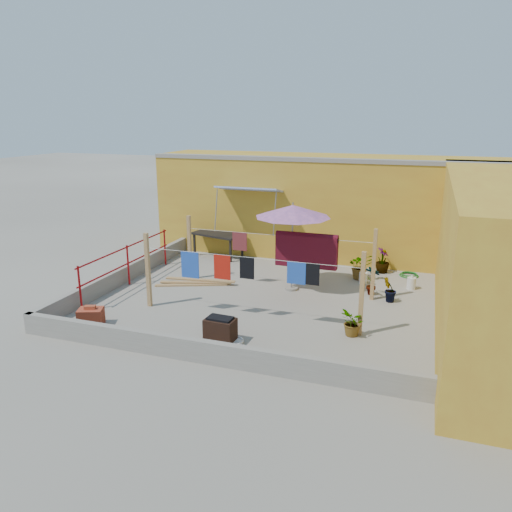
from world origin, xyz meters
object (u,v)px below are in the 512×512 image
at_px(patio_umbrella, 293,212).
at_px(outdoor_table, 218,235).
at_px(brick_stack, 91,317).
at_px(brazier, 220,330).
at_px(water_jug_b, 411,283).
at_px(plant_back_a, 361,266).
at_px(green_hose, 409,275).
at_px(water_jug_a, 363,278).
at_px(white_basin, 233,341).

distance_m(patio_umbrella, outdoor_table, 4.13).
xyz_separation_m(outdoor_table, brick_stack, (-0.43, -6.03, -0.50)).
bearing_deg(brazier, outdoor_table, 113.64).
relative_size(water_jug_b, plant_back_a, 0.48).
bearing_deg(outdoor_table, patio_umbrella, -37.14).
bearing_deg(green_hose, water_jug_a, -136.68).
xyz_separation_m(water_jug_b, plant_back_a, (-1.40, 0.42, 0.21)).
bearing_deg(outdoor_table, water_jug_b, -11.81).
xyz_separation_m(patio_umbrella, water_jug_a, (1.72, 1.11, -1.92)).
bearing_deg(water_jug_a, brick_stack, -137.59).
bearing_deg(outdoor_table, brazier, -66.36).
bearing_deg(plant_back_a, patio_umbrella, -136.63).
relative_size(brick_stack, brazier, 1.01).
bearing_deg(water_jug_a, white_basin, -113.34).
relative_size(water_jug_a, plant_back_a, 0.48).
relative_size(outdoor_table, water_jug_a, 4.99).
height_order(brick_stack, water_jug_b, brick_stack).
bearing_deg(outdoor_table, plant_back_a, -10.27).
xyz_separation_m(water_jug_b, green_hose, (-0.10, 1.13, -0.12)).
bearing_deg(white_basin, brick_stack, -176.84).
height_order(brick_stack, brazier, brazier).
distance_m(water_jug_b, green_hose, 1.14).
xyz_separation_m(outdoor_table, plant_back_a, (4.69, -0.85, -0.32)).
xyz_separation_m(brazier, plant_back_a, (2.11, 5.03, 0.11)).
bearing_deg(brick_stack, green_hose, 42.57).
relative_size(patio_umbrella, outdoor_table, 1.30).
bearing_deg(patio_umbrella, outdoor_table, 142.86).
xyz_separation_m(white_basin, green_hose, (3.15, 5.71, -0.00)).
bearing_deg(brazier, patio_umbrella, 81.55).
relative_size(brick_stack, water_jug_a, 1.73).
height_order(patio_umbrella, water_jug_b, patio_umbrella).
height_order(white_basin, water_jug_a, water_jug_a).
xyz_separation_m(brick_stack, plant_back_a, (5.11, 5.18, 0.18)).
bearing_deg(plant_back_a, white_basin, -110.37).
xyz_separation_m(outdoor_table, water_jug_b, (6.08, -1.27, -0.54)).
distance_m(outdoor_table, plant_back_a, 4.77).
bearing_deg(brazier, plant_back_a, 67.24).
bearing_deg(water_jug_b, brazier, -127.28).
distance_m(patio_umbrella, brazier, 4.01).
xyz_separation_m(white_basin, water_jug_b, (3.25, 4.58, 0.12)).
xyz_separation_m(brazier, green_hose, (3.40, 5.74, -0.23)).
height_order(outdoor_table, brazier, outdoor_table).
bearing_deg(white_basin, brazier, -172.85).
bearing_deg(brick_stack, patio_umbrella, 46.22).
relative_size(white_basin, water_jug_b, 1.23).
relative_size(patio_umbrella, plant_back_a, 3.12).
bearing_deg(white_basin, patio_umbrella, 85.60).
bearing_deg(brick_stack, outdoor_table, 85.94).
distance_m(brick_stack, green_hose, 8.70).
relative_size(white_basin, green_hose, 0.83).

